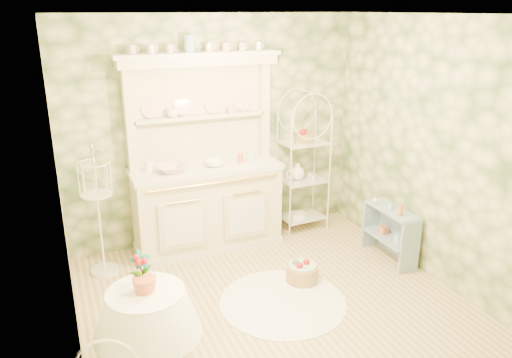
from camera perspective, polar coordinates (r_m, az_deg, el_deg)
name	(u,v)px	position (r m, az deg, el deg)	size (l,w,h in m)	color
floor	(276,306)	(5.01, 2.28, -14.31)	(3.60, 3.60, 0.00)	tan
ceiling	(280,14)	(4.19, 2.79, 18.32)	(3.60, 3.60, 0.00)	white
wall_left	(61,204)	(4.03, -21.35, -2.63)	(3.60, 3.60, 0.00)	beige
wall_right	(438,153)	(5.40, 20.08, 2.81)	(3.60, 3.60, 0.00)	beige
wall_back	(214,131)	(6.03, -4.80, 5.49)	(3.60, 3.60, 0.00)	beige
wall_front	(412,266)	(3.02, 17.39, -9.49)	(3.60, 3.60, 0.00)	beige
kitchen_dresser	(206,155)	(5.77, -5.77, 2.73)	(1.87, 0.61, 2.29)	beige
bakers_rack	(303,157)	(6.34, 5.44, 2.53)	(0.60, 0.43, 1.93)	white
side_shelf	(390,234)	(5.92, 15.05, -6.09)	(0.26, 0.71, 0.61)	#7D98AF
round_table	(149,333)	(4.16, -12.18, -16.83)	(0.63, 0.63, 0.68)	white
birdcage_stand	(98,207)	(5.50, -17.61, -3.07)	(0.36, 0.36, 1.54)	white
floor_basket	(302,272)	(5.37, 5.29, -10.59)	(0.32, 0.32, 0.21)	#A18050
lace_rug	(283,302)	(5.06, 3.08, -13.85)	(1.25, 1.25, 0.01)	white
bowl_floral	(171,171)	(5.65, -9.64, 0.86)	(0.32, 0.32, 0.08)	white
bowl_white	(215,165)	(5.80, -4.72, 1.55)	(0.23, 0.23, 0.07)	white
cup_left	(173,115)	(5.73, -9.50, 7.25)	(0.14, 0.14, 0.11)	white
cup_right	(231,110)	(5.92, -2.93, 7.85)	(0.09, 0.09, 0.09)	white
potted_geranium	(142,273)	(3.93, -12.93, -10.42)	(0.16, 0.11, 0.31)	#3F7238
bottle_amber	(401,209)	(5.63, 16.19, -3.36)	(0.06, 0.06, 0.15)	#B15E36
bottle_blue	(391,206)	(5.78, 15.14, -2.99)	(0.04, 0.04, 0.10)	#85B3CF
bottle_glass	(375,200)	(5.92, 13.45, -2.37)	(0.06, 0.06, 0.08)	silver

